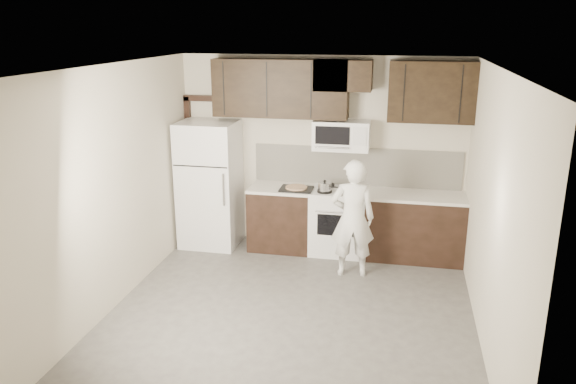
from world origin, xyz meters
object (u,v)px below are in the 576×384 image
(microwave, at_px, (341,135))
(stove, at_px, (338,221))
(refrigerator, at_px, (210,184))
(person, at_px, (353,218))

(microwave, bearing_deg, stove, -89.90)
(stove, height_order, refrigerator, refrigerator)
(stove, relative_size, microwave, 1.24)
(stove, xyz_separation_m, refrigerator, (-1.85, -0.05, 0.44))
(refrigerator, bearing_deg, microwave, 5.15)
(stove, distance_m, refrigerator, 1.90)
(microwave, distance_m, person, 1.25)
(stove, height_order, person, person)
(refrigerator, relative_size, person, 1.18)
(microwave, xyz_separation_m, person, (0.26, -0.83, -0.89))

